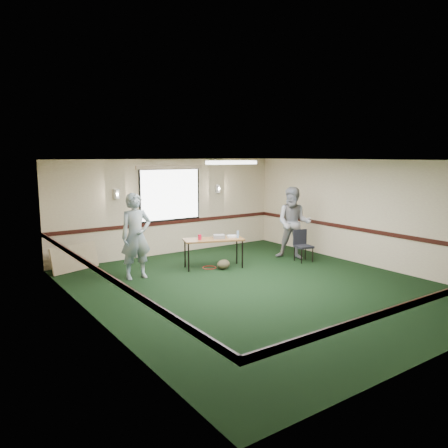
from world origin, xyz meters
TOP-DOWN VIEW (x-y plane):
  - ground at (0.00, 0.00)m, footprint 8.00×8.00m
  - room_shell at (0.00, 2.12)m, footprint 8.00×8.02m
  - folding_table at (0.10, 1.90)m, footprint 1.60×1.05m
  - projector at (0.24, 1.86)m, footprint 0.35×0.33m
  - game_console at (0.58, 1.78)m, footprint 0.27×0.25m
  - red_cup at (-0.26, 1.98)m, footprint 0.09×0.09m
  - water_bottle at (0.64, 1.62)m, footprint 0.06×0.06m
  - duffel_bag at (0.21, 1.63)m, footprint 0.42×0.37m
  - cable_coil at (-0.01, 1.94)m, footprint 0.42×0.42m
  - folded_table at (-2.85, 3.60)m, footprint 1.25×0.57m
  - conference_chair at (2.43, 1.15)m, footprint 0.49×0.50m
  - person_left at (-1.87, 2.11)m, footprint 0.74×0.50m
  - person_right at (2.45, 1.51)m, footprint 1.18×1.21m

SIDE VIEW (x-z plane):
  - ground at x=0.00m, z-range 0.00..0.00m
  - cable_coil at x=-0.01m, z-range 0.00..0.02m
  - duffel_bag at x=0.21m, z-range 0.00..0.24m
  - folded_table at x=-2.85m, z-range 0.00..0.64m
  - conference_chair at x=2.43m, z-range 0.07..0.91m
  - folding_table at x=0.10m, z-range 0.32..1.06m
  - game_console at x=0.58m, z-range 0.74..0.80m
  - projector at x=0.24m, z-range 0.74..0.84m
  - red_cup at x=-0.26m, z-range 0.74..0.87m
  - water_bottle at x=0.64m, z-range 0.74..0.93m
  - person_right at x=2.45m, z-range 0.00..1.96m
  - person_left at x=-1.87m, z-range 0.00..1.96m
  - room_shell at x=0.00m, z-range -2.42..5.58m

